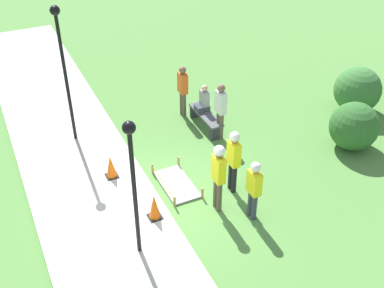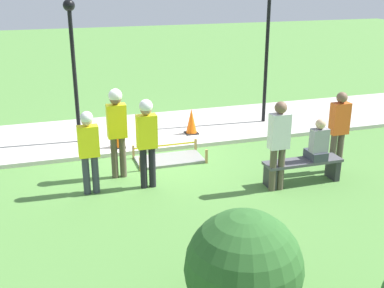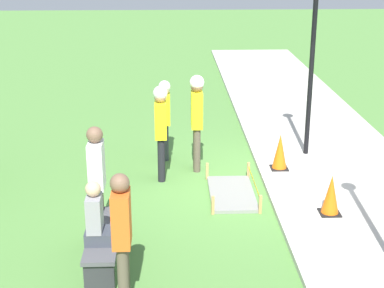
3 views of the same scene
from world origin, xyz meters
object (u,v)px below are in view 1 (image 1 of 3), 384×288
(person_seated_on_bench, at_px, (203,100))
(lamppost_near, at_px, (133,170))
(lamppost_far, at_px, (63,57))
(bystander_in_gray_shirt, at_px, (221,108))
(worker_supervisor, at_px, (234,156))
(traffic_cone_far_patch, at_px, (154,206))
(worker_assistant, at_px, (218,171))
(park_bench, at_px, (206,118))
(traffic_cone_near_patch, at_px, (111,166))
(worker_trainee, at_px, (254,186))
(bystander_in_orange_shirt, at_px, (183,88))

(person_seated_on_bench, xyz_separation_m, lamppost_near, (4.50, -3.89, 1.58))
(lamppost_near, height_order, lamppost_far, lamppost_far)
(bystander_in_gray_shirt, distance_m, lamppost_near, 5.50)
(worker_supervisor, relative_size, bystander_in_gray_shirt, 1.00)
(traffic_cone_far_patch, distance_m, worker_assistant, 1.81)
(park_bench, bearing_deg, bystander_in_gray_shirt, 12.36)
(traffic_cone_near_patch, bearing_deg, bystander_in_gray_shirt, 99.36)
(bystander_in_gray_shirt, bearing_deg, lamppost_near, -48.39)
(traffic_cone_near_patch, relative_size, worker_trainee, 0.40)
(worker_assistant, relative_size, bystander_in_orange_shirt, 1.08)
(lamppost_near, bearing_deg, bystander_in_orange_shirt, 146.36)
(worker_assistant, bearing_deg, lamppost_near, -75.43)
(park_bench, xyz_separation_m, bystander_in_gray_shirt, (0.68, 0.15, 0.71))
(lamppost_far, bearing_deg, worker_assistant, 28.70)
(worker_trainee, bearing_deg, bystander_in_orange_shirt, 174.63)
(bystander_in_gray_shirt, bearing_deg, worker_assistant, -29.05)
(worker_supervisor, height_order, worker_trainee, worker_supervisor)
(bystander_in_gray_shirt, relative_size, lamppost_near, 0.53)
(bystander_in_gray_shirt, bearing_deg, traffic_cone_far_patch, -50.64)
(traffic_cone_near_patch, distance_m, bystander_in_orange_shirt, 4.03)
(bystander_in_gray_shirt, bearing_deg, person_seated_on_bench, -174.20)
(lamppost_near, relative_size, lamppost_far, 0.83)
(park_bench, xyz_separation_m, lamppost_near, (4.21, -3.84, 2.08))
(person_seated_on_bench, xyz_separation_m, bystander_in_orange_shirt, (-0.74, -0.40, 0.17))
(worker_assistant, bearing_deg, lamppost_far, -151.30)
(worker_trainee, bearing_deg, worker_supervisor, 176.53)
(traffic_cone_far_patch, height_order, bystander_in_gray_shirt, bystander_in_gray_shirt)
(worker_assistant, bearing_deg, park_bench, 157.71)
(lamppost_near, bearing_deg, park_bench, 137.70)
(traffic_cone_far_patch, bearing_deg, lamppost_far, -168.24)
(worker_assistant, bearing_deg, worker_trainee, 43.66)
(park_bench, distance_m, worker_supervisor, 3.31)
(traffic_cone_near_patch, distance_m, worker_supervisor, 3.42)
(person_seated_on_bench, relative_size, worker_supervisor, 0.48)
(lamppost_far, bearing_deg, bystander_in_orange_shirt, 89.71)
(worker_trainee, xyz_separation_m, lamppost_far, (-5.31, -3.18, 1.82))
(bystander_in_orange_shirt, bearing_deg, worker_assistant, -13.72)
(bystander_in_gray_shirt, height_order, lamppost_near, lamppost_near)
(worker_supervisor, relative_size, lamppost_far, 0.44)
(traffic_cone_far_patch, xyz_separation_m, bystander_in_orange_shirt, (-4.38, 2.76, 0.57))
(traffic_cone_near_patch, xyz_separation_m, person_seated_on_bench, (-1.58, 3.63, 0.41))
(worker_assistant, bearing_deg, person_seated_on_bench, 158.57)
(park_bench, height_order, lamppost_near, lamppost_near)
(traffic_cone_near_patch, distance_m, park_bench, 3.81)
(lamppost_near, bearing_deg, worker_supervisor, 109.66)
(traffic_cone_far_patch, bearing_deg, bystander_in_orange_shirt, 147.75)
(person_seated_on_bench, relative_size, worker_assistant, 0.46)
(traffic_cone_near_patch, relative_size, lamppost_far, 0.16)
(park_bench, relative_size, worker_assistant, 0.86)
(traffic_cone_near_patch, relative_size, worker_supervisor, 0.37)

